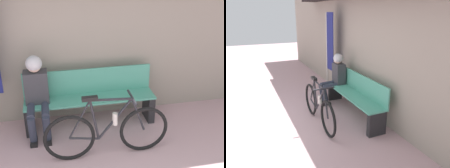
% 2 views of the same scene
% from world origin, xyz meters
% --- Properties ---
extents(storefront_wall, '(12.00, 0.56, 3.20)m').
position_xyz_m(storefront_wall, '(0.00, 2.76, 1.66)').
color(storefront_wall, '#9E9384').
rests_on(storefront_wall, ground_plane).
extents(park_bench_near, '(1.98, 0.42, 0.88)m').
position_xyz_m(park_bench_near, '(0.13, 2.40, 0.43)').
color(park_bench_near, '#51A88E').
rests_on(park_bench_near, ground_plane).
extents(bicycle, '(1.68, 0.40, 0.91)m').
position_xyz_m(bicycle, '(0.24, 1.54, 0.37)').
color(bicycle, black).
rests_on(bicycle, ground_plane).
extents(person_seated, '(0.34, 0.60, 1.21)m').
position_xyz_m(person_seated, '(-0.65, 2.29, 0.70)').
color(person_seated, '#2D3342').
rests_on(person_seated, ground_plane).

